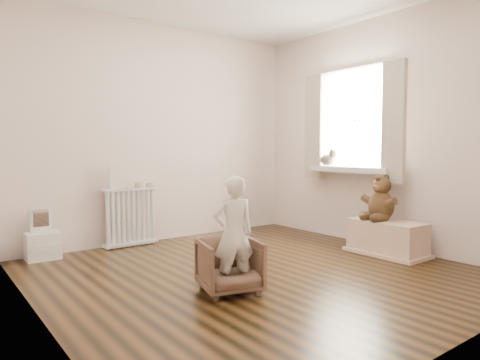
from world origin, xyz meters
TOP-DOWN VIEW (x-y plane):
  - floor at (0.00, 0.00)m, footprint 3.60×3.60m
  - back_wall at (0.00, 1.80)m, footprint 3.60×0.02m
  - front_wall at (0.00, -1.80)m, footprint 3.60×0.02m
  - left_wall at (-1.80, 0.00)m, footprint 0.02×3.60m
  - right_wall at (1.80, 0.00)m, footprint 0.02×3.60m
  - window at (1.76, 0.30)m, footprint 0.03×0.90m
  - window_sill at (1.67, 0.30)m, footprint 0.22×1.10m
  - curtain_left at (1.65, -0.27)m, footprint 0.06×0.26m
  - curtain_right at (1.65, 0.87)m, footprint 0.06×0.26m
  - radiator at (-0.48, 1.68)m, footprint 0.63×0.12m
  - paper_doll at (-0.64, 1.68)m, footprint 0.16×0.01m
  - tin_a at (-0.37, 1.68)m, footprint 0.10×0.10m
  - tin_b at (-0.24, 1.68)m, footprint 0.09×0.09m
  - toy_vanity at (-1.43, 1.65)m, footprint 0.32×0.23m
  - armchair at (-0.51, -0.28)m, footprint 0.54×0.55m
  - child at (-0.51, -0.33)m, footprint 0.37×0.29m
  - toy_bench at (1.52, -0.31)m, footprint 0.40×0.75m
  - teddy_bear at (1.52, -0.23)m, footprint 0.41×0.34m
  - plush_cat at (1.66, 0.64)m, footprint 0.20×0.27m

SIDE VIEW (x-z plane):
  - floor at x=0.00m, z-range -0.01..0.01m
  - toy_bench at x=1.52m, z-range 0.02..0.38m
  - armchair at x=-0.51m, z-range 0.00..0.41m
  - toy_vanity at x=-1.43m, z-range 0.02..0.53m
  - radiator at x=-0.48m, z-range 0.06..0.72m
  - child at x=-0.51m, z-range 0.02..0.90m
  - teddy_bear at x=1.52m, z-range 0.43..0.91m
  - tin_b at x=-0.24m, z-range 0.66..0.71m
  - tin_a at x=-0.37m, z-range 0.66..0.72m
  - paper_doll at x=-0.64m, z-range 0.66..0.93m
  - window_sill at x=1.67m, z-range 0.84..0.90m
  - plush_cat at x=1.66m, z-range 0.90..1.10m
  - back_wall at x=0.00m, z-range 0.00..2.60m
  - front_wall at x=0.00m, z-range 0.00..2.60m
  - left_wall at x=-1.80m, z-range 0.00..2.60m
  - right_wall at x=1.80m, z-range 0.00..2.60m
  - curtain_left at x=1.65m, z-range 0.74..2.04m
  - curtain_right at x=1.65m, z-range 0.74..2.04m
  - window at x=1.76m, z-range 0.90..2.00m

